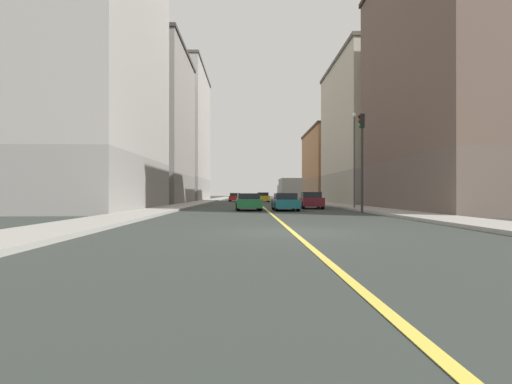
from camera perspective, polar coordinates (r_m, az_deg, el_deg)
name	(u,v)px	position (r m, az deg, el deg)	size (l,w,h in m)	color
ground_plane	(292,232)	(14.05, 4.89, -5.36)	(400.00, 400.00, 0.00)	#313733
sidewalk_left	(309,201)	(63.59, 7.15, -1.26)	(2.79, 168.00, 0.15)	#9E9B93
sidewalk_right	(205,201)	(63.23, -6.88, -1.26)	(2.79, 168.00, 0.15)	#9E9B93
lane_center_stripe	(257,202)	(62.94, 0.16, -1.33)	(0.16, 154.00, 0.01)	#E5D14C
building_left_near	(459,80)	(35.02, 25.63, 13.45)	(9.79, 18.41, 19.01)	brown
building_left_mid	(373,132)	(54.15, 15.45, 7.74)	(9.79, 19.04, 17.43)	#9D9688
building_left_far	(337,165)	(74.33, 10.76, 3.53)	(9.79, 19.32, 12.14)	#8F6B4F
building_right_corner	(85,63)	(36.35, -21.96, 15.81)	(9.79, 18.42, 22.53)	gray
building_right_midblock	(148,127)	(55.49, -14.25, 8.49)	(9.79, 17.68, 19.25)	slate
building_right_distant	(179,135)	(78.83, -10.33, 7.50)	(9.79, 22.50, 23.59)	gray
traffic_light_left_near	(362,149)	(28.42, 14.01, 5.58)	(0.40, 0.32, 6.41)	#2D2D2D
street_lamp_left_near	(354,150)	(34.43, 13.05, 5.46)	(0.36, 0.36, 7.48)	#4C4C51
car_maroon	(311,200)	(35.70, 7.43, -1.12)	(1.90, 4.19, 1.39)	maroon
car_yellow	(263,197)	(62.06, 0.91, -0.72)	(1.95, 4.17, 1.40)	gold
car_teal	(285,202)	(31.41, 3.94, -1.33)	(1.83, 4.59, 1.28)	#196670
car_red	(235,197)	(67.23, -2.81, -0.70)	(1.89, 4.59, 1.32)	red
car_blue	(285,198)	(58.15, 3.97, -0.82)	(2.07, 4.50, 1.29)	#23389E
car_green	(248,202)	(31.55, -1.02, -1.33)	(1.99, 4.12, 1.27)	#1E6B38
box_truck	(289,191)	(48.77, 4.49, 0.16)	(2.38, 7.14, 2.92)	beige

